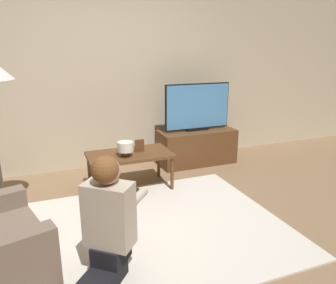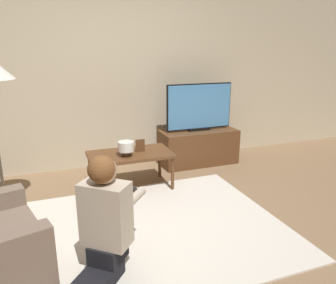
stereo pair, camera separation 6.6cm
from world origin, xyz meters
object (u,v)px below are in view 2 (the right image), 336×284
at_px(coffee_table, 130,157).
at_px(table_lamp, 126,147).
at_px(person_kneeling, 104,220).
at_px(tv, 199,107).

height_order(coffee_table, table_lamp, table_lamp).
bearing_deg(person_kneeling, tv, -89.95).
height_order(tv, coffee_table, tv).
distance_m(coffee_table, table_lamp, 0.19).
height_order(tv, table_lamp, tv).
distance_m(coffee_table, person_kneeling, 1.58).
xyz_separation_m(coffee_table, person_kneeling, (-0.56, -1.48, 0.06)).
relative_size(coffee_table, table_lamp, 5.38).
xyz_separation_m(person_kneeling, table_lamp, (0.49, 1.39, 0.08)).
bearing_deg(coffee_table, table_lamp, -127.32).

